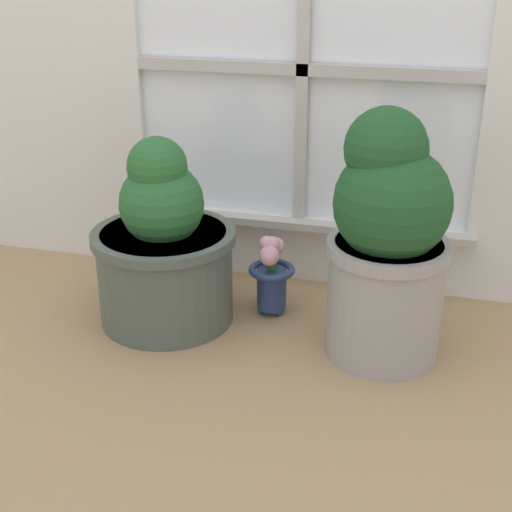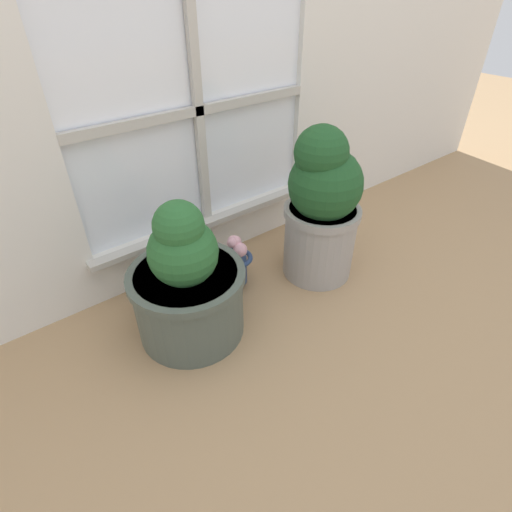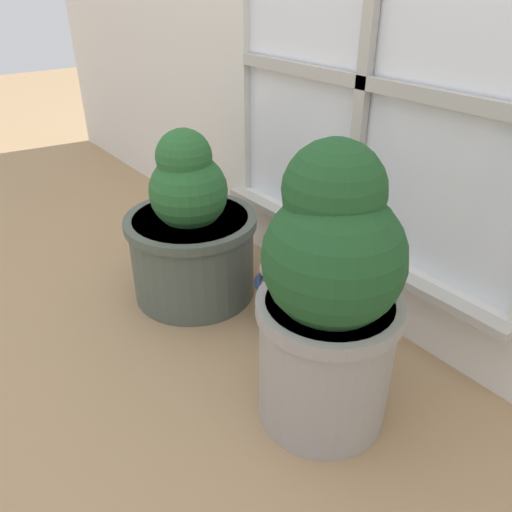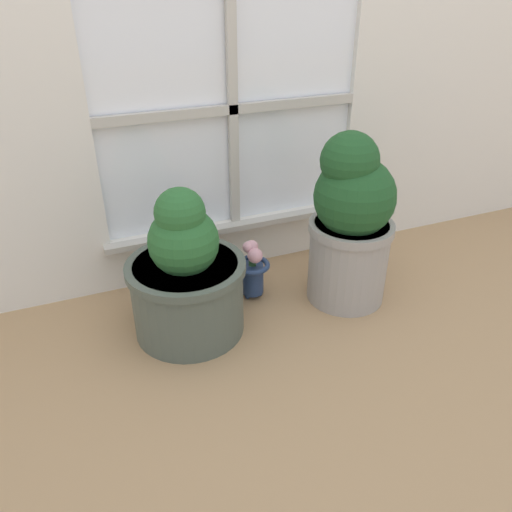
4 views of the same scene
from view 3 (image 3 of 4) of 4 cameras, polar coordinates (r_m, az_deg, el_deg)
The scene contains 4 objects.
ground_plane at distance 1.36m, azimuth -11.00°, elevation -14.25°, with size 10.00×10.00×0.00m, color tan.
potted_plant_left at distance 1.58m, azimuth -7.39°, elevation 2.56°, with size 0.41×0.41×0.55m.
potted_plant_right at distance 1.08m, azimuth 8.39°, elevation -4.87°, with size 0.32×0.32×0.67m.
flower_vase at distance 1.47m, azimuth 2.39°, elevation -3.41°, with size 0.14×0.14×0.25m.
Camera 3 is at (0.91, -0.38, 0.93)m, focal length 35.00 mm.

